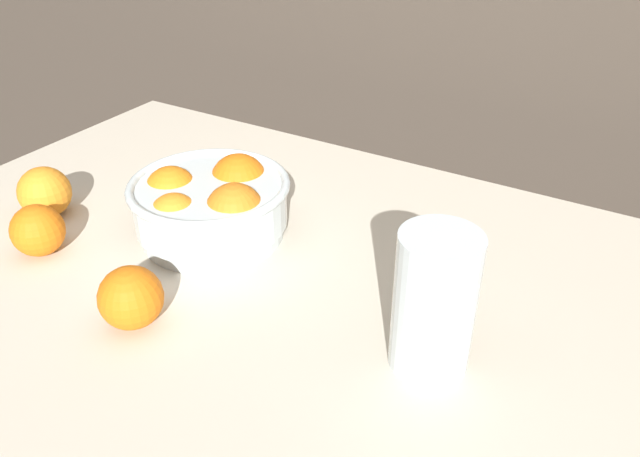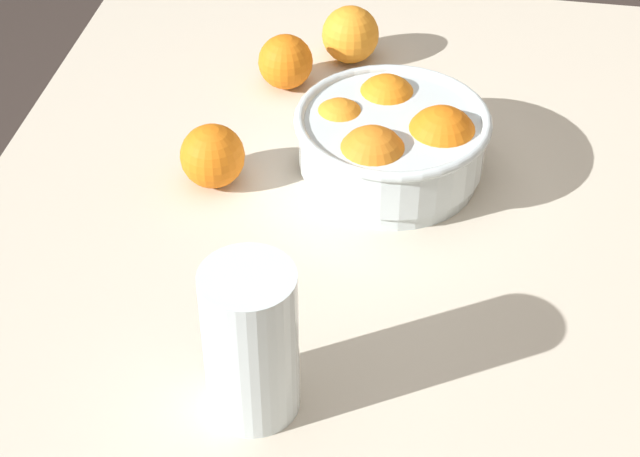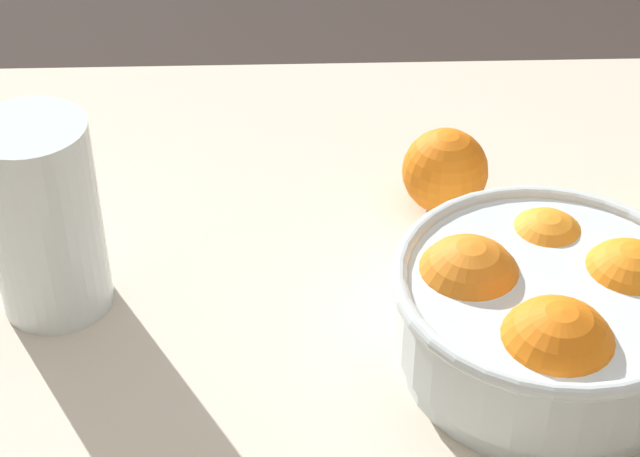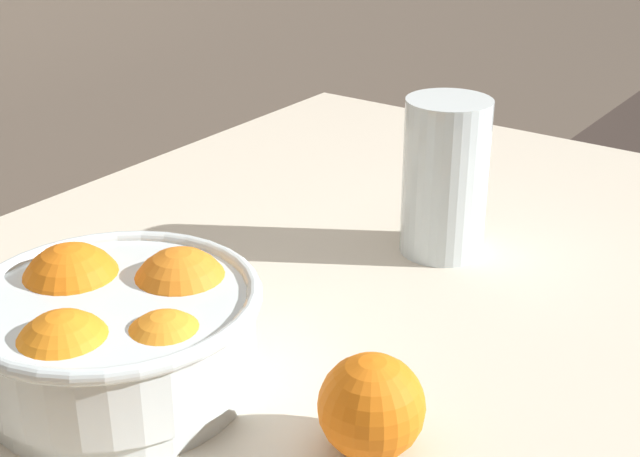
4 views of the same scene
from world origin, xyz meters
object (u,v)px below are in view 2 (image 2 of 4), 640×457
orange_loose_aside (286,62)px  orange_loose_near_bowl (212,156)px  juice_glass (251,347)px  orange_loose_front (350,35)px  fruit_bowl (391,141)px

orange_loose_aside → orange_loose_near_bowl: bearing=-11.3°
juice_glass → orange_loose_aside: 0.53m
orange_loose_front → orange_loose_aside: size_ratio=1.08×
juice_glass → orange_loose_aside: bearing=-172.3°
orange_loose_near_bowl → orange_loose_aside: 0.22m
fruit_bowl → orange_loose_near_bowl: bearing=-77.3°
orange_loose_near_bowl → orange_loose_front: size_ratio=0.97×
fruit_bowl → juice_glass: juice_glass is taller
fruit_bowl → orange_loose_front: (-0.24, -0.08, -0.01)m
juice_glass → orange_loose_near_bowl: juice_glass is taller
fruit_bowl → orange_loose_front: fruit_bowl is taller
orange_loose_front → juice_glass: bearing=-0.1°
orange_loose_near_bowl → orange_loose_aside: bearing=168.7°
fruit_bowl → orange_loose_aside: bearing=-137.6°
orange_loose_near_bowl → orange_loose_aside: size_ratio=1.05×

